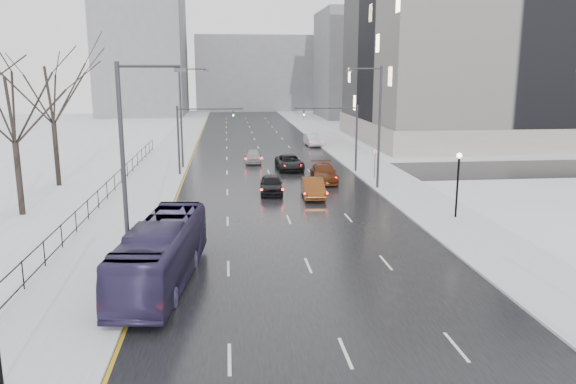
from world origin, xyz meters
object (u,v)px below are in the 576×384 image
object	(u,v)px
sedan_right_cross	(289,163)
tree_park_e	(59,187)
streetlight_l_near	(129,165)
sedan_center_far	(253,156)
sedan_center_near	(271,184)
sedan_right_distant	(313,140)
streetlight_r_mid	(377,121)
mast_signal_right	(346,130)
tree_park_d	(23,216)
lamppost_r_mid	(458,176)
bus	(162,253)
sedan_right_near	(313,188)
sedan_right_far	(324,173)
streetlight_l_far	(183,112)
no_uturn_sign	(375,155)

from	to	relation	value
sedan_right_cross	tree_park_e	bearing A→B (deg)	-166.36
streetlight_l_near	sedan_center_far	distance (m)	35.75
sedan_center_near	sedan_right_distant	world-z (taller)	sedan_right_distant
streetlight_r_mid	mast_signal_right	size ratio (longest dim) A/B	1.54
tree_park_d	lamppost_r_mid	world-z (taller)	tree_park_d
bus	streetlight_l_near	bearing A→B (deg)	-155.92
tree_park_e	sedan_right_near	size ratio (longest dim) A/B	2.97
sedan_right_distant	sedan_right_near	bearing A→B (deg)	-102.38
sedan_center_near	mast_signal_right	bearing A→B (deg)	51.25
streetlight_r_mid	sedan_center_near	distance (m)	9.96
sedan_right_near	sedan_right_distant	xyz separation A→B (m)	(4.60, 30.35, 0.02)
sedan_center_near	streetlight_r_mid	bearing A→B (deg)	8.36
tree_park_e	sedan_center_far	size ratio (longest dim) A/B	3.20
sedan_right_far	tree_park_d	bearing A→B (deg)	-152.98
bus	sedan_center_near	xyz separation A→B (m)	(6.50, 18.78, -0.71)
streetlight_r_mid	streetlight_l_near	xyz separation A→B (m)	(-16.33, -20.00, 0.00)
streetlight_l_near	sedan_center_far	size ratio (longest dim) A/B	2.37
streetlight_l_near	sedan_right_far	size ratio (longest dim) A/B	1.86
streetlight_l_near	mast_signal_right	distance (m)	32.03
streetlight_l_far	no_uturn_sign	world-z (taller)	streetlight_l_far
streetlight_r_mid	sedan_right_far	distance (m)	6.98
mast_signal_right	no_uturn_sign	bearing A→B (deg)	-64.89
streetlight_r_mid	sedan_right_far	world-z (taller)	streetlight_r_mid
streetlight_r_mid	streetlight_l_far	xyz separation A→B (m)	(-16.33, 12.00, 0.00)
no_uturn_sign	sedan_right_cross	bearing A→B (deg)	140.21
bus	sedan_center_far	distance (m)	34.86
streetlight_l_near	tree_park_e	bearing A→B (deg)	112.69
lamppost_r_mid	sedan_right_cross	world-z (taller)	lamppost_r_mid
sedan_right_cross	sedan_center_far	world-z (taller)	sedan_right_cross
lamppost_r_mid	bus	distance (m)	20.47
no_uturn_sign	streetlight_r_mid	bearing A→B (deg)	-104.48
bus	sedan_center_far	xyz separation A→B (m)	(5.81, 34.37, -0.73)
streetlight_l_far	sedan_right_far	world-z (taller)	streetlight_l_far
streetlight_r_mid	lamppost_r_mid	distance (m)	10.73
streetlight_l_near	sedan_right_far	xyz separation A→B (m)	(12.67, 23.51, -4.80)
tree_park_d	streetlight_l_far	distance (m)	21.17
sedan_right_near	sedan_center_far	distance (m)	17.71
tree_park_d	sedan_center_far	size ratio (longest dim) A/B	2.97
tree_park_e	no_uturn_sign	world-z (taller)	tree_park_e
streetlight_l_near	bus	world-z (taller)	streetlight_l_near
lamppost_r_mid	sedan_right_distant	xyz separation A→B (m)	(-3.80, 37.78, -2.13)
tree_park_e	streetlight_r_mid	world-z (taller)	streetlight_r_mid
sedan_center_near	sedan_center_far	xyz separation A→B (m)	(-0.69, 15.59, -0.03)
no_uturn_sign	streetlight_l_near	bearing A→B (deg)	-125.89
streetlight_l_far	mast_signal_right	xyz separation A→B (m)	(15.49, -4.00, -1.51)
streetlight_l_far	tree_park_e	bearing A→B (deg)	-141.43
tree_park_d	streetlight_r_mid	bearing A→B (deg)	13.01
sedan_center_near	sedan_right_cross	bearing A→B (deg)	78.80
streetlight_l_far	bus	world-z (taller)	streetlight_l_far
streetlight_r_mid	sedan_center_near	world-z (taller)	streetlight_r_mid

